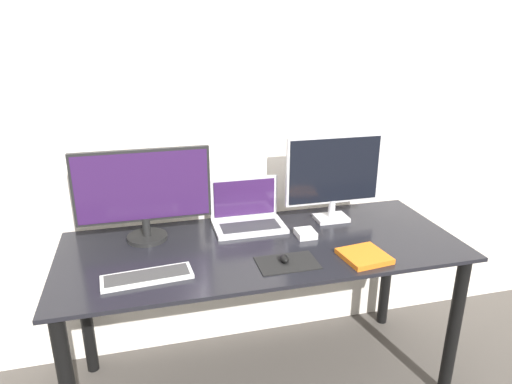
% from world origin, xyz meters
% --- Properties ---
extents(wall_back, '(7.00, 0.05, 2.50)m').
position_xyz_m(wall_back, '(0.00, 0.79, 1.25)').
color(wall_back, silver).
rests_on(wall_back, ground_plane).
extents(desk, '(1.81, 0.73, 0.77)m').
position_xyz_m(desk, '(0.00, 0.36, 0.64)').
color(desk, black).
rests_on(desk, ground_plane).
extents(monitor_left, '(0.61, 0.18, 0.43)m').
position_xyz_m(monitor_left, '(-0.51, 0.56, 1.01)').
color(monitor_left, black).
rests_on(monitor_left, desk).
extents(monitor_right, '(0.49, 0.12, 0.44)m').
position_xyz_m(monitor_right, '(0.42, 0.56, 1.02)').
color(monitor_right, silver).
rests_on(monitor_right, desk).
extents(laptop, '(0.35, 0.23, 0.23)m').
position_xyz_m(laptop, '(-0.02, 0.60, 0.83)').
color(laptop, silver).
rests_on(laptop, desk).
extents(keyboard, '(0.36, 0.14, 0.02)m').
position_xyz_m(keyboard, '(-0.52, 0.19, 0.78)').
color(keyboard, silver).
rests_on(keyboard, desk).
extents(mousepad, '(0.25, 0.16, 0.00)m').
position_xyz_m(mousepad, '(0.05, 0.17, 0.78)').
color(mousepad, black).
rests_on(mousepad, desk).
extents(mouse, '(0.04, 0.06, 0.03)m').
position_xyz_m(mouse, '(0.04, 0.18, 0.79)').
color(mouse, black).
rests_on(mouse, mousepad).
extents(book, '(0.20, 0.20, 0.02)m').
position_xyz_m(book, '(0.39, 0.13, 0.78)').
color(book, orange).
rests_on(book, desk).
extents(power_brick, '(0.09, 0.10, 0.03)m').
position_xyz_m(power_brick, '(0.22, 0.40, 0.79)').
color(power_brick, white).
rests_on(power_brick, desk).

